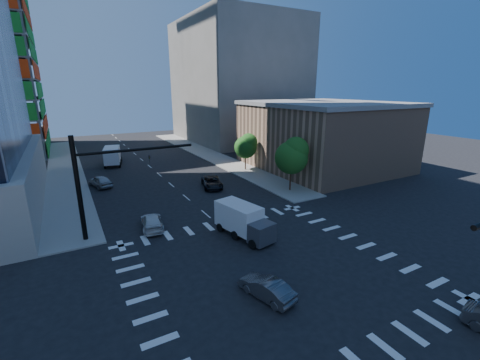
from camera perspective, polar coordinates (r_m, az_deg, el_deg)
ground at (r=24.52m, az=5.39°, el=-15.41°), size 160.00×160.00×0.00m
road_markings at (r=24.52m, az=5.39°, el=-15.40°), size 20.00×20.00×0.01m
sidewalk_ne at (r=63.44m, az=-5.60°, el=4.54°), size 5.00×60.00×0.15m
sidewalk_nw at (r=58.53m, az=-28.66°, el=1.61°), size 5.00×60.00×0.15m
commercial_building at (r=54.36m, az=14.48°, el=7.76°), size 20.50×22.50×10.60m
bg_building_ne at (r=81.99m, az=-0.54°, el=17.03°), size 24.00×30.00×28.00m
signal_mast_nw at (r=29.61m, az=-24.10°, el=0.43°), size 10.20×0.40×9.00m
tree_south at (r=40.43m, az=9.36°, el=4.38°), size 4.16×4.16×6.82m
tree_north at (r=50.50m, az=1.16°, el=6.13°), size 3.54×3.52×5.78m
car_nb_far at (r=42.56m, az=-5.01°, el=-0.40°), size 3.60×5.51×1.41m
car_sb_near at (r=31.44m, az=-15.39°, el=-7.17°), size 2.54×4.81×1.33m
car_sb_mid at (r=46.55m, az=-23.57°, el=-0.20°), size 2.97×4.80×1.52m
car_sb_cross at (r=21.37m, az=4.73°, el=-18.60°), size 2.36×4.15×1.29m
box_truck_near at (r=28.45m, az=0.94°, el=-7.79°), size 3.39×5.78×2.84m
box_truck_far at (r=59.04m, az=-21.67°, el=3.90°), size 3.74×6.42×3.16m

